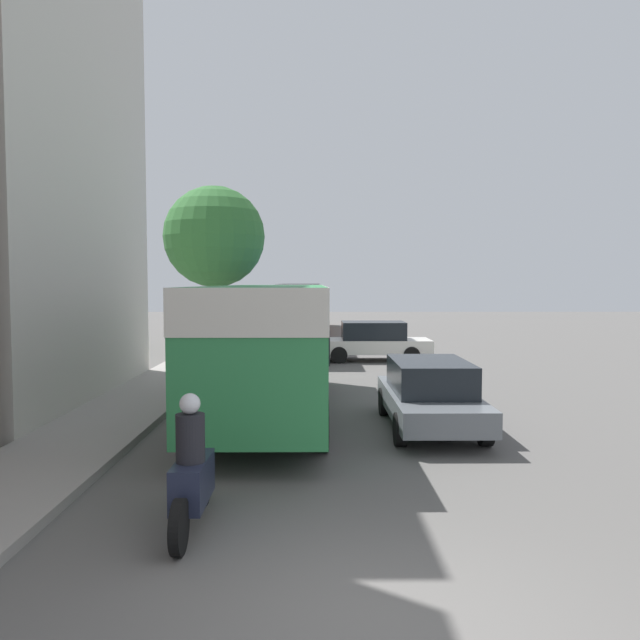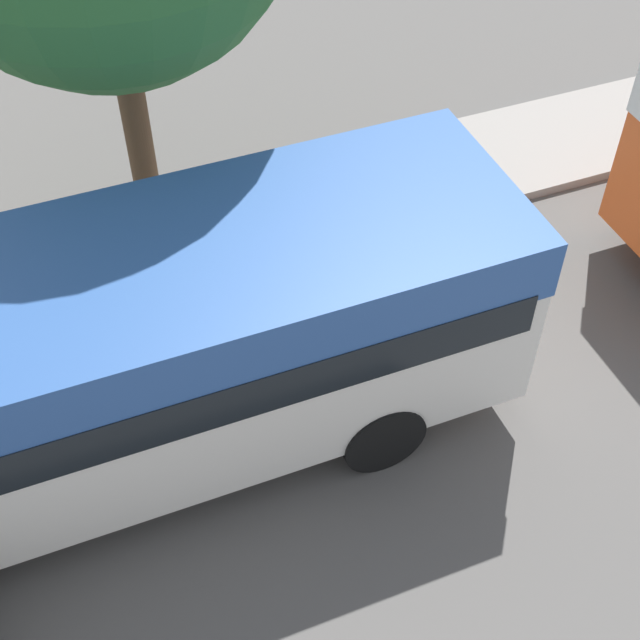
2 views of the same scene
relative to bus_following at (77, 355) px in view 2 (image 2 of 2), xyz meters
The scene contains 1 object.
bus_following is the anchor object (origin of this frame).
Camera 2 is at (4.89, 21.92, 8.74)m, focal length 50.00 mm.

